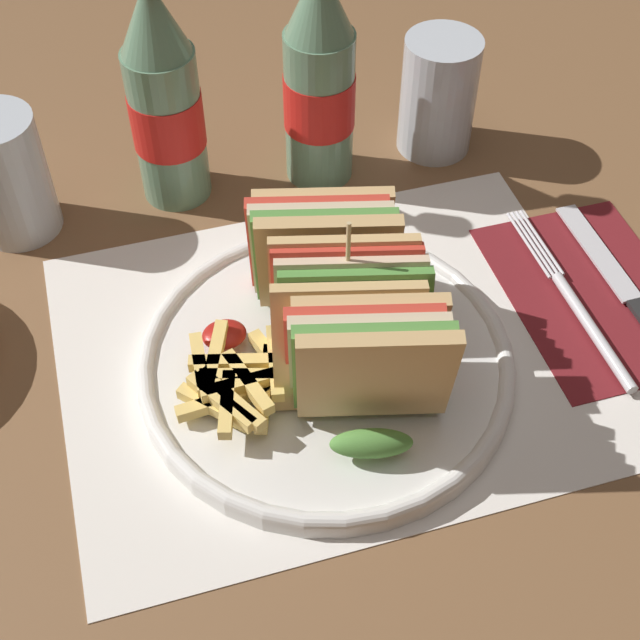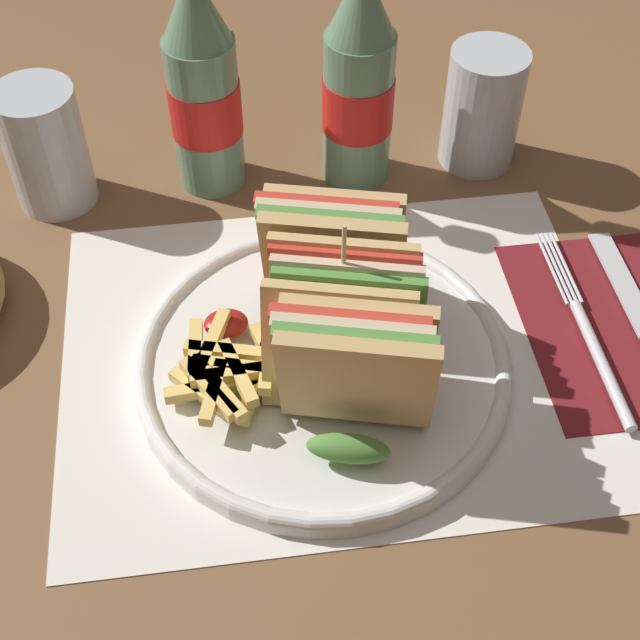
% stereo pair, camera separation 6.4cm
% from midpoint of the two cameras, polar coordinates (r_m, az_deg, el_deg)
% --- Properties ---
extents(ground_plane, '(4.00, 4.00, 0.00)m').
position_cam_midpoint_polar(ground_plane, '(0.66, -1.36, -3.21)').
color(ground_plane, brown).
extents(placemat, '(0.41, 0.32, 0.00)m').
position_cam_midpoint_polar(placemat, '(0.67, -1.51, -2.13)').
color(placemat, silver).
rests_on(placemat, ground_plane).
extents(plate_main, '(0.28, 0.28, 0.02)m').
position_cam_midpoint_polar(plate_main, '(0.65, -2.32, -3.16)').
color(plate_main, white).
rests_on(plate_main, ground_plane).
extents(club_sandwich, '(0.12, 0.21, 0.14)m').
position_cam_midpoint_polar(club_sandwich, '(0.61, -1.34, 0.43)').
color(club_sandwich, tan).
rests_on(club_sandwich, plate_main).
extents(fries_pile, '(0.11, 0.10, 0.02)m').
position_cam_midpoint_polar(fries_pile, '(0.62, -7.98, -4.11)').
color(fries_pile, '#E5C166').
rests_on(fries_pile, plate_main).
extents(ketchup_blob, '(0.03, 0.03, 0.01)m').
position_cam_midpoint_polar(ketchup_blob, '(0.66, -8.93, -1.09)').
color(ketchup_blob, maroon).
rests_on(ketchup_blob, plate_main).
extents(napkin, '(0.13, 0.19, 0.00)m').
position_cam_midpoint_polar(napkin, '(0.73, 14.73, 1.54)').
color(napkin, maroon).
rests_on(napkin, ground_plane).
extents(fork, '(0.02, 0.20, 0.01)m').
position_cam_midpoint_polar(fork, '(0.71, 13.85, 0.41)').
color(fork, silver).
rests_on(fork, napkin).
extents(knife, '(0.02, 0.19, 0.00)m').
position_cam_midpoint_polar(knife, '(0.74, 16.47, 1.98)').
color(knife, black).
rests_on(knife, napkin).
extents(coke_bottle_near, '(0.06, 0.06, 0.22)m').
position_cam_midpoint_polar(coke_bottle_near, '(0.76, -12.41, 13.55)').
color(coke_bottle_near, slate).
rests_on(coke_bottle_near, ground_plane).
extents(coke_bottle_far, '(0.06, 0.06, 0.22)m').
position_cam_midpoint_polar(coke_bottle_far, '(0.76, -2.52, 14.97)').
color(coke_bottle_far, slate).
rests_on(coke_bottle_far, ground_plane).
extents(glass_near, '(0.07, 0.07, 0.11)m').
position_cam_midpoint_polar(glass_near, '(0.83, 5.30, 13.66)').
color(glass_near, silver).
rests_on(glass_near, ground_plane).
extents(glass_far, '(0.07, 0.07, 0.11)m').
position_cam_midpoint_polar(glass_far, '(0.79, -21.54, 8.05)').
color(glass_far, silver).
rests_on(glass_far, ground_plane).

